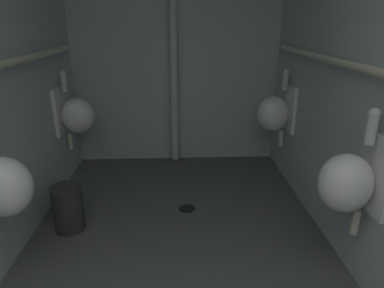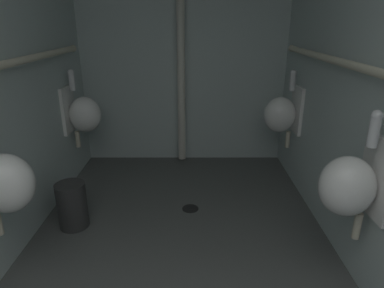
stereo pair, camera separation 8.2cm
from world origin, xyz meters
TOP-DOWN VIEW (x-y plane):
  - floor at (0.00, 1.99)m, footprint 2.32×4.09m
  - wall_back at (0.00, 4.00)m, footprint 2.32×0.06m
  - urinal_left_mid at (-0.95, 1.97)m, footprint 0.32×0.30m
  - urinal_left_far at (-0.95, 3.42)m, footprint 0.32×0.30m
  - urinal_right_mid at (0.95, 1.94)m, footprint 0.32×0.30m
  - urinal_right_far at (0.95, 3.41)m, footprint 0.32×0.30m
  - supply_pipe_right at (1.04, 1.99)m, footprint 0.06×3.30m
  - standpipe_back_wall at (-0.02, 3.89)m, footprint 0.08×0.08m
  - floor_drain at (0.08, 2.82)m, footprint 0.14×0.14m
  - waste_bin at (-0.83, 2.57)m, footprint 0.22×0.22m

SIDE VIEW (x-z plane):
  - floor at x=0.00m, z-range -0.08..0.00m
  - floor_drain at x=0.08m, z-range 0.00..0.01m
  - waste_bin at x=-0.83m, z-range 0.00..0.36m
  - urinal_left_mid at x=-0.95m, z-range 0.31..1.06m
  - urinal_left_far at x=-0.95m, z-range 0.31..1.06m
  - urinal_right_mid at x=0.95m, z-range 0.31..1.06m
  - urinal_right_far at x=0.95m, z-range 0.31..1.06m
  - wall_back at x=0.00m, z-range 0.00..2.52m
  - standpipe_back_wall at x=-0.02m, z-range 0.02..2.50m
  - supply_pipe_right at x=1.04m, z-range 1.23..1.30m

